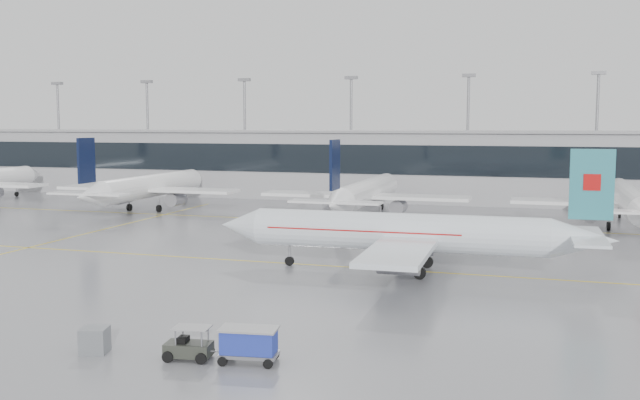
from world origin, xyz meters
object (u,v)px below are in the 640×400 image
(baggage_tug, at_px, (189,348))
(baggage_cart, at_px, (249,342))
(gse_unit, at_px, (95,340))
(air_canada_jet, at_px, (411,233))

(baggage_tug, height_order, baggage_cart, baggage_cart)
(baggage_cart, relative_size, gse_unit, 2.30)
(air_canada_jet, distance_m, baggage_tug, 29.12)
(baggage_cart, bearing_deg, air_canada_jet, 72.59)
(air_canada_jet, height_order, gse_unit, air_canada_jet)
(air_canada_jet, height_order, baggage_tug, air_canada_jet)
(air_canada_jet, relative_size, baggage_tug, 8.95)
(air_canada_jet, height_order, baggage_cart, air_canada_jet)
(air_canada_jet, xyz_separation_m, baggage_tug, (-8.12, -27.81, -2.96))
(air_canada_jet, xyz_separation_m, gse_unit, (-14.03, -28.39, -2.88))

